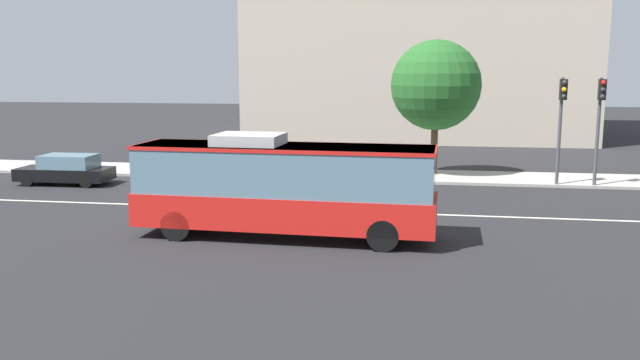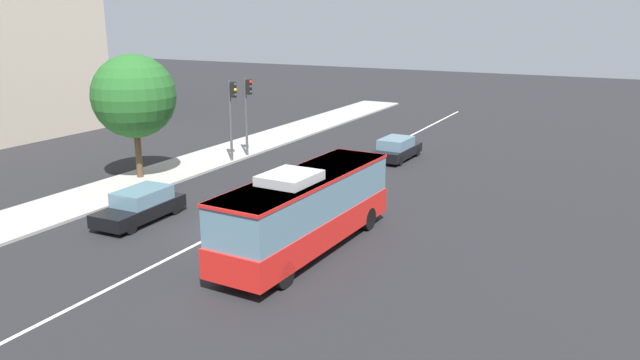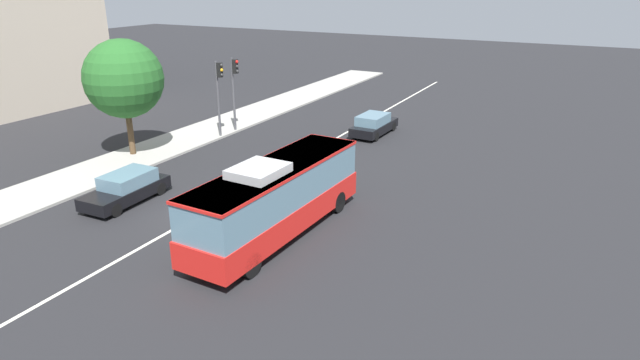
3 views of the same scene
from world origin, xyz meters
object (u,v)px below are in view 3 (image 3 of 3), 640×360
at_px(sedan_black, 127,188).
at_px(traffic_light_mid_block, 219,86).
at_px(sedan_black_behind, 374,125).
at_px(street_tree_kerbside_left, 124,79).
at_px(transit_bus, 276,196).
at_px(traffic_light_near_corner, 235,82).

xyz_separation_m(sedan_black, traffic_light_mid_block, (11.25, 2.85, 2.84)).
relative_size(sedan_black_behind, street_tree_kerbside_left, 0.64).
bearing_deg(sedan_black_behind, traffic_light_mid_block, 123.81).
distance_m(transit_bus, street_tree_kerbside_left, 14.93).
height_order(sedan_black, traffic_light_mid_block, traffic_light_mid_block).
distance_m(traffic_light_near_corner, traffic_light_mid_block, 1.71).
bearing_deg(traffic_light_near_corner, sedan_black_behind, 24.49).
distance_m(sedan_black_behind, street_tree_kerbside_left, 16.56).
bearing_deg(transit_bus, sedan_black_behind, 10.37).
xyz_separation_m(traffic_light_near_corner, street_tree_kerbside_left, (-7.52, 2.42, 1.19)).
relative_size(sedan_black_behind, traffic_light_mid_block, 0.87).
xyz_separation_m(sedan_black_behind, traffic_light_mid_block, (-5.60, 8.89, 2.84)).
bearing_deg(transit_bus, traffic_light_near_corner, 43.94).
bearing_deg(street_tree_kerbside_left, transit_bus, -110.32).
bearing_deg(traffic_light_mid_block, traffic_light_near_corner, 88.60).
xyz_separation_m(transit_bus, traffic_light_near_corner, (12.60, 11.30, 1.75)).
height_order(transit_bus, street_tree_kerbside_left, street_tree_kerbside_left).
distance_m(sedan_black, traffic_light_near_corner, 13.57).
distance_m(sedan_black, sedan_black_behind, 17.90).
bearing_deg(traffic_light_mid_block, sedan_black_behind, 30.85).
xyz_separation_m(sedan_black, street_tree_kerbside_left, (5.45, 5.26, 4.03)).
relative_size(transit_bus, traffic_light_near_corner, 1.94).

